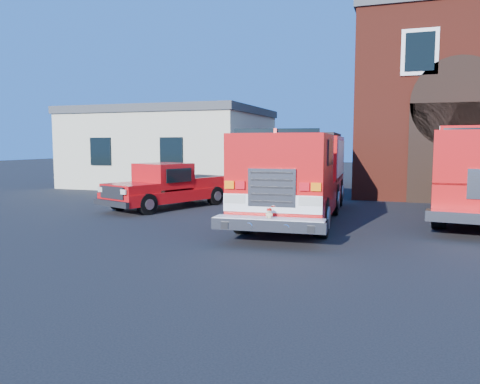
% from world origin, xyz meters
% --- Properties ---
extents(ground, '(100.00, 100.00, 0.00)m').
position_xyz_m(ground, '(0.00, 0.00, 0.00)').
color(ground, black).
rests_on(ground, ground).
extents(side_building, '(10.20, 8.20, 4.35)m').
position_xyz_m(side_building, '(-9.00, 13.00, 2.20)').
color(side_building, beige).
rests_on(side_building, ground).
extents(fire_engine, '(3.06, 9.19, 2.79)m').
position_xyz_m(fire_engine, '(0.35, 3.58, 1.44)').
color(fire_engine, black).
rests_on(fire_engine, ground).
extents(pickup_truck, '(3.56, 5.43, 1.67)m').
position_xyz_m(pickup_truck, '(-4.75, 4.36, 0.79)').
color(pickup_truck, black).
rests_on(pickup_truck, ground).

